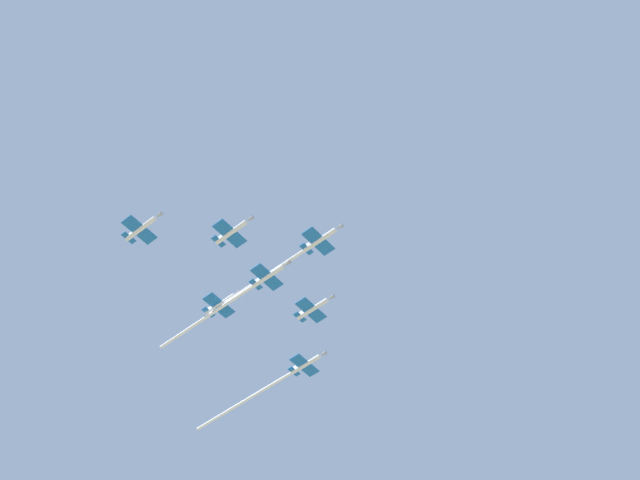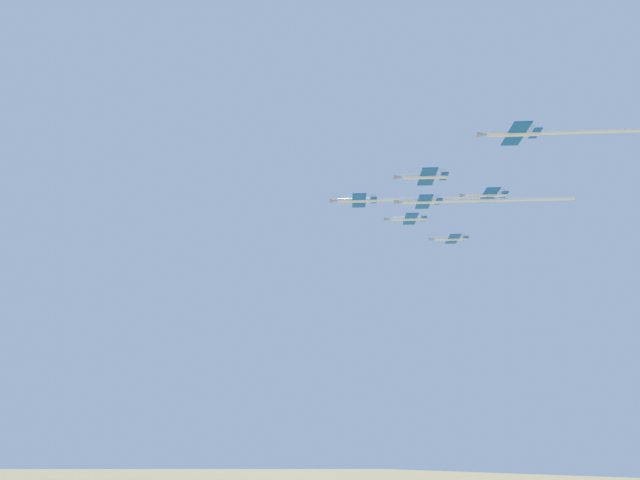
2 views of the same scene
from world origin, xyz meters
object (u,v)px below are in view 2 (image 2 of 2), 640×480
Objects in this scene: jet_starboard_outer at (573,132)px; jet_port_trail at (486,195)px; jet_center_rear at (451,239)px; jet_port_outer at (463,201)px; jet_port_inner at (424,177)px; jet_starboard_inner at (408,219)px; jet_lead at (387,200)px.

jet_port_trail is at bearing 16.27° from jet_starboard_outer.
jet_center_rear is 29.24m from jet_port_trail.
jet_port_outer is 32.38m from jet_starboard_outer.
jet_starboard_inner is at bearing -0.00° from jet_port_inner.
jet_port_trail reaches higher than jet_port_outer.
jet_port_outer is at bearing 174.43° from jet_center_rear.
jet_starboard_outer is at bearing -168.91° from jet_center_rear.
jet_port_outer reaches higher than jet_port_inner.
jet_port_inner is (10.27, -12.40, -1.07)m from jet_lead.
jet_starboard_outer is at bearing -163.73° from jet_port_trail.
jet_starboard_inner is (3.14, 15.79, 0.56)m from jet_lead.
jet_lead is 0.80× the size of jet_starboard_outer.
jet_starboard_outer reaches higher than jet_lead.
jet_port_inner is at bearing -154.57° from jet_lead.
jet_center_rear is 1.00× the size of jet_port_trail.
jet_lead is 3.04× the size of jet_starboard_inner.
jet_starboard_inner is 0.28× the size of jet_port_outer.
jet_center_rear is at bearing -5.57° from jet_port_outer.
jet_port_trail is at bearing -90.00° from jet_lead.
jet_port_trail is at bearing -50.19° from jet_port_inner.
jet_lead is 36.13m from jet_center_rear.
jet_starboard_outer reaches higher than jet_port_outer.
jet_starboard_inner is at bearing 38.83° from jet_port_outer.
jet_port_outer is (18.05, 4.56, -0.71)m from jet_lead.
jet_starboard_inner is at bearing -25.43° from jet_lead.
jet_center_rear is (10.53, 17.66, -1.04)m from jet_starboard_inner.
jet_port_trail is (20.48, -9.81, 0.20)m from jet_starboard_inner.
jet_starboard_outer is 59.25m from jet_center_rear.
jet_starboard_outer is at bearing -131.52° from jet_lead.
jet_lead is 3.04× the size of jet_port_inner.
jet_port_outer is 3.58× the size of jet_port_trail.
jet_port_outer is at bearing -90.00° from jet_lead.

